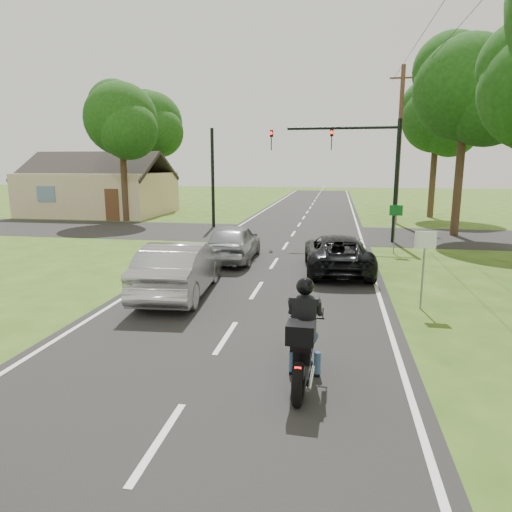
# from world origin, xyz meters

# --- Properties ---
(ground) EXTENTS (140.00, 140.00, 0.00)m
(ground) POSITION_xyz_m (0.00, 0.00, 0.00)
(ground) COLOR #2F4E16
(ground) RESTS_ON ground
(road) EXTENTS (8.00, 100.00, 0.01)m
(road) POSITION_xyz_m (0.00, 10.00, 0.01)
(road) COLOR black
(road) RESTS_ON ground
(cross_road) EXTENTS (60.00, 7.00, 0.01)m
(cross_road) POSITION_xyz_m (0.00, 16.00, 0.01)
(cross_road) COLOR black
(cross_road) RESTS_ON ground
(motorcycle_rider) EXTENTS (0.65, 2.28, 1.97)m
(motorcycle_rider) POSITION_xyz_m (1.88, -1.93, 0.77)
(motorcycle_rider) COLOR black
(motorcycle_rider) RESTS_ON ground
(dark_suv) EXTENTS (2.67, 5.05, 1.35)m
(dark_suv) POSITION_xyz_m (2.43, 7.07, 0.69)
(dark_suv) COLOR black
(dark_suv) RESTS_ON road
(silver_sedan) EXTENTS (2.07, 4.98, 1.60)m
(silver_sedan) POSITION_xyz_m (-2.19, 3.17, 0.81)
(silver_sedan) COLOR #A6A7AB
(silver_sedan) RESTS_ON road
(silver_suv) EXTENTS (1.91, 4.48, 1.51)m
(silver_suv) POSITION_xyz_m (-1.71, 8.31, 0.77)
(silver_suv) COLOR #93969A
(silver_suv) RESTS_ON road
(traffic_signal) EXTENTS (6.38, 0.44, 6.00)m
(traffic_signal) POSITION_xyz_m (3.34, 14.00, 4.14)
(traffic_signal) COLOR black
(traffic_signal) RESTS_ON ground
(signal_pole_far) EXTENTS (0.20, 0.20, 6.00)m
(signal_pole_far) POSITION_xyz_m (-5.20, 18.00, 3.00)
(signal_pole_far) COLOR black
(signal_pole_far) RESTS_ON ground
(utility_pole_far) EXTENTS (1.60, 0.28, 10.00)m
(utility_pole_far) POSITION_xyz_m (6.20, 22.00, 5.08)
(utility_pole_far) COLOR brown
(utility_pole_far) RESTS_ON ground
(sign_white) EXTENTS (0.55, 0.07, 2.12)m
(sign_white) POSITION_xyz_m (4.70, 2.98, 1.60)
(sign_white) COLOR slate
(sign_white) RESTS_ON ground
(sign_green) EXTENTS (0.55, 0.07, 2.12)m
(sign_green) POSITION_xyz_m (4.90, 10.98, 1.60)
(sign_green) COLOR slate
(sign_green) RESTS_ON ground
(tree_row_d) EXTENTS (5.76, 5.58, 10.45)m
(tree_row_d) POSITION_xyz_m (9.10, 16.76, 7.43)
(tree_row_d) COLOR #332316
(tree_row_d) RESTS_ON ground
(tree_row_e) EXTENTS (5.28, 5.12, 9.61)m
(tree_row_e) POSITION_xyz_m (9.48, 25.78, 6.83)
(tree_row_e) COLOR #332316
(tree_row_e) RESTS_ON ground
(tree_left_near) EXTENTS (5.12, 4.96, 9.22)m
(tree_left_near) POSITION_xyz_m (-11.73, 19.78, 6.53)
(tree_left_near) COLOR #332316
(tree_left_near) RESTS_ON ground
(tree_left_far) EXTENTS (5.76, 5.58, 10.14)m
(tree_left_far) POSITION_xyz_m (-13.70, 29.76, 7.13)
(tree_left_far) COLOR #332316
(tree_left_far) RESTS_ON ground
(house) EXTENTS (10.20, 8.00, 4.84)m
(house) POSITION_xyz_m (-16.00, 24.00, 1.77)
(house) COLOR tan
(house) RESTS_ON ground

